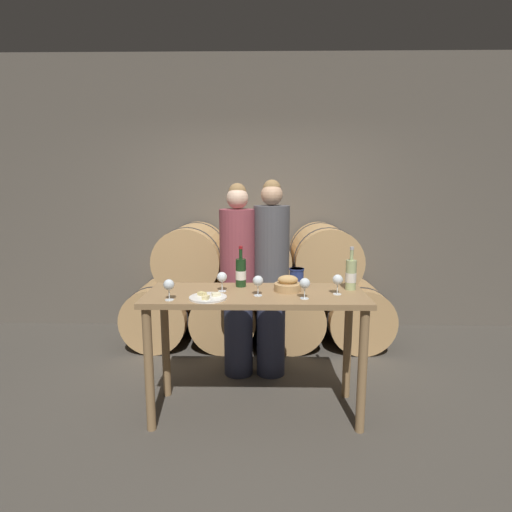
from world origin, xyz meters
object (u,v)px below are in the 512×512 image
object	(u,v)px
wine_bottle_white	(351,275)
wine_glass_center	(258,281)
tasting_table	(256,312)
wine_bottle_red	(241,272)
wine_glass_left	(222,278)
wine_glass_right	(305,284)
person_left	(238,279)
bread_basket	(288,285)
wine_glass_far_left	(169,285)
blue_crock	(297,276)
person_right	(271,277)
wine_glass_far_right	(338,280)
cheese_plate	(208,297)

from	to	relation	value
wine_bottle_white	wine_glass_center	size ratio (longest dim) A/B	2.22
tasting_table	wine_bottle_red	distance (m)	0.34
wine_glass_left	wine_glass_right	world-z (taller)	same
wine_bottle_red	wine_glass_center	world-z (taller)	wine_bottle_red
wine_glass_left	wine_bottle_white	bearing A→B (deg)	4.24
person_left	bread_basket	bearing A→B (deg)	-55.63
tasting_table	wine_glass_far_left	world-z (taller)	wine_glass_far_left
blue_crock	tasting_table	bearing A→B (deg)	-143.94
person_right	wine_glass_far_right	xyz separation A→B (m)	(0.46, -0.69, 0.14)
tasting_table	wine_glass_far_right	world-z (taller)	wine_glass_far_right
wine_glass_far_left	wine_glass_center	xyz separation A→B (m)	(0.60, 0.12, 0.00)
wine_bottle_red	cheese_plate	xyz separation A→B (m)	(-0.21, -0.35, -0.10)
wine_glass_far_left	wine_glass_right	size ratio (longest dim) A/B	1.00
bread_basket	cheese_plate	size ratio (longest dim) A/B	0.77
tasting_table	person_left	world-z (taller)	person_left
wine_glass_far_left	wine_glass_far_right	world-z (taller)	same
wine_bottle_red	person_right	bearing A→B (deg)	62.07
person_right	bread_basket	distance (m)	0.61
wine_bottle_red	wine_bottle_white	distance (m)	0.83
wine_glass_right	wine_glass_far_right	xyz separation A→B (m)	(0.25, 0.11, 0.00)
wine_glass_left	wine_glass_far_right	xyz separation A→B (m)	(0.83, -0.07, 0.00)
tasting_table	wine_bottle_white	size ratio (longest dim) A/B	4.92
wine_bottle_red	wine_glass_center	xyz separation A→B (m)	(0.13, -0.27, -0.00)
blue_crock	bread_basket	bearing A→B (deg)	-114.39
person_right	wine_glass_right	size ratio (longest dim) A/B	12.10
wine_bottle_white	blue_crock	xyz separation A→B (m)	(-0.39, 0.13, -0.04)
wine_glass_center	wine_glass_right	distance (m)	0.33
person_left	cheese_plate	xyz separation A→B (m)	(-0.16, -0.81, 0.06)
tasting_table	wine_glass_far_right	size ratio (longest dim) A/B	10.92
wine_glass_far_left	person_left	bearing A→B (deg)	64.06
person_right	bread_basket	world-z (taller)	person_right
bread_basket	wine_glass_right	world-z (taller)	wine_glass_right
person_right	wine_glass_left	distance (m)	0.74
cheese_plate	wine_glass_left	xyz separation A→B (m)	(0.08, 0.19, 0.10)
person_right	wine_bottle_red	xyz separation A→B (m)	(-0.25, -0.46, 0.14)
tasting_table	bread_basket	bearing A→B (deg)	12.82
blue_crock	wine_glass_center	world-z (taller)	wine_glass_center
person_right	wine_glass_far_right	size ratio (longest dim) A/B	12.10
cheese_plate	bread_basket	bearing A→B (deg)	21.18
person_left	blue_crock	world-z (taller)	person_left
blue_crock	wine_bottle_red	bearing A→B (deg)	-173.74
tasting_table	wine_bottle_red	size ratio (longest dim) A/B	5.04
cheese_plate	wine_glass_far_right	distance (m)	0.93
blue_crock	bread_basket	xyz separation A→B (m)	(-0.08, -0.18, -0.03)
tasting_table	person_right	size ratio (longest dim) A/B	0.90
person_right	wine_glass_right	world-z (taller)	person_right
person_left	wine_bottle_red	xyz separation A→B (m)	(0.05, -0.46, 0.16)
wine_bottle_red	wine_glass_far_left	size ratio (longest dim) A/B	2.17
wine_glass_right	blue_crock	bearing A→B (deg)	93.29
tasting_table	bread_basket	distance (m)	0.31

